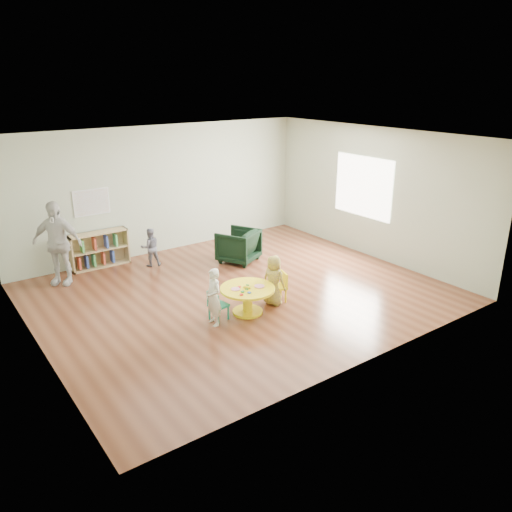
% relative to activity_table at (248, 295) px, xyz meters
% --- Properties ---
extents(room, '(7.10, 7.00, 2.80)m').
position_rel_activity_table_xyz_m(room, '(0.37, 0.77, 1.57)').
color(room, '#5C2F1D').
rests_on(room, ground).
extents(activity_table, '(0.92, 0.92, 0.50)m').
position_rel_activity_table_xyz_m(activity_table, '(0.00, 0.00, 0.00)').
color(activity_table, yellow).
rests_on(activity_table, ground).
extents(kid_chair_left, '(0.31, 0.31, 0.51)m').
position_rel_activity_table_xyz_m(kid_chair_left, '(-0.56, 0.07, -0.05)').
color(kid_chair_left, '#1A8F71').
rests_on(kid_chair_left, ground).
extents(kid_chair_right, '(0.35, 0.35, 0.53)m').
position_rel_activity_table_xyz_m(kid_chair_right, '(0.74, 0.07, -0.03)').
color(kid_chair_right, yellow).
rests_on(kid_chair_right, ground).
extents(bookshelf, '(1.20, 0.30, 0.75)m').
position_rel_activity_table_xyz_m(bookshelf, '(-1.25, 3.63, 0.05)').
color(bookshelf, tan).
rests_on(bookshelf, ground).
extents(alphabet_poster, '(0.74, 0.01, 0.54)m').
position_rel_activity_table_xyz_m(alphabet_poster, '(-1.24, 3.76, 1.03)').
color(alphabet_poster, silver).
rests_on(alphabet_poster, ground).
extents(armchair, '(1.03, 1.04, 0.71)m').
position_rel_activity_table_xyz_m(armchair, '(1.27, 2.15, 0.04)').
color(armchair, black).
rests_on(armchair, ground).
extents(child_left, '(0.25, 0.36, 0.95)m').
position_rel_activity_table_xyz_m(child_left, '(-0.67, -0.02, 0.16)').
color(child_left, white).
rests_on(child_left, ground).
extents(child_right, '(0.41, 0.50, 0.90)m').
position_rel_activity_table_xyz_m(child_right, '(0.56, 0.02, 0.13)').
color(child_right, yellow).
rests_on(child_right, ground).
extents(toddler, '(0.45, 0.39, 0.82)m').
position_rel_activity_table_xyz_m(toddler, '(-0.37, 3.01, 0.09)').
color(toddler, '#161A37').
rests_on(toddler, ground).
extents(adult_caretaker, '(0.98, 0.92, 1.62)m').
position_rel_activity_table_xyz_m(adult_caretaker, '(-2.16, 3.16, 0.49)').
color(adult_caretaker, silver).
rests_on(adult_caretaker, ground).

